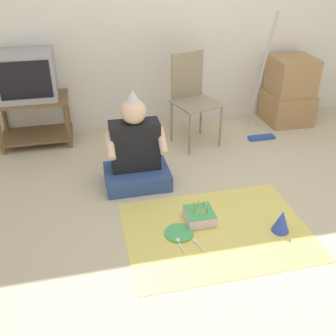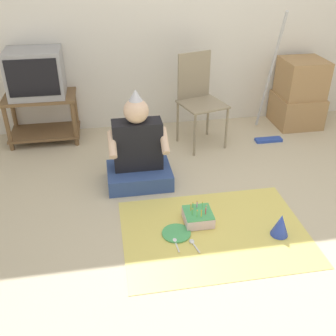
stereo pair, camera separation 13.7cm
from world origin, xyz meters
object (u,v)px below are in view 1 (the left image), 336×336
Objects in this scene: dust_mop at (262,101)px; birthday_cake at (199,216)px; person_seated at (136,154)px; paper_plate at (179,233)px; tv at (27,76)px; cardboard_box_stack at (289,92)px; folding_chair at (192,94)px; party_hat_blue at (282,221)px.

dust_mop is 1.70m from birthday_cake.
person_seated is 3.96× the size of birthday_cake.
birthday_cake is 1.01× the size of paper_plate.
tv is at bearing 131.80° from person_seated.
tv reaches higher than cardboard_box_stack.
folding_chair is 1.60m from paper_plate.
dust_mop reaches higher than cardboard_box_stack.
folding_chair is 4.33× the size of paper_plate.
person_seated is at bearing -153.86° from cardboard_box_stack.
dust_mop is 7.52× the size of party_hat_blue.
paper_plate is (-1.23, -1.41, -0.37)m from dust_mop.
tv is at bearing 168.99° from folding_chair.
dust_mop reaches higher than tv.
person_seated is 0.78m from birthday_cake.
folding_chair is 1.24m from cardboard_box_stack.
birthday_cake is at bearing -52.44° from tv.
cardboard_box_stack reaches higher than birthday_cake.
tv is 1.38m from person_seated.
party_hat_blue is 0.82× the size of paper_plate.
paper_plate is at bearing -131.20° from dust_mop.
cardboard_box_stack is at bearing 44.75° from paper_plate.
paper_plate is at bearing -76.13° from person_seated.
cardboard_box_stack is at bearing 26.14° from person_seated.
tv is 2.66m from party_hat_blue.
folding_chair is at bearing 71.16° from paper_plate.
person_seated is at bearing 120.03° from birthday_cake.
dust_mop is 6.14× the size of birthday_cake.
paper_plate is (-0.73, 0.13, -0.08)m from party_hat_blue.
person_seated is 4.85× the size of party_hat_blue.
cardboard_box_stack is 3.52× the size of paper_plate.
party_hat_blue is at bearing -10.18° from paper_plate.
person_seated reaches higher than birthday_cake.
tv is 3.06× the size of party_hat_blue.
dust_mop reaches higher than party_hat_blue.
birthday_cake is at bearing -133.88° from cardboard_box_stack.
cardboard_box_stack is 0.53m from dust_mop.
paper_plate is (-0.19, -0.11, -0.04)m from birthday_cake.
paper_plate is at bearing -108.84° from folding_chair.
birthday_cake is at bearing -128.91° from dust_mop.
folding_chair is at bearing -168.56° from cardboard_box_stack.
cardboard_box_stack is at bearing 30.42° from dust_mop.
tv reaches higher than paper_plate.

